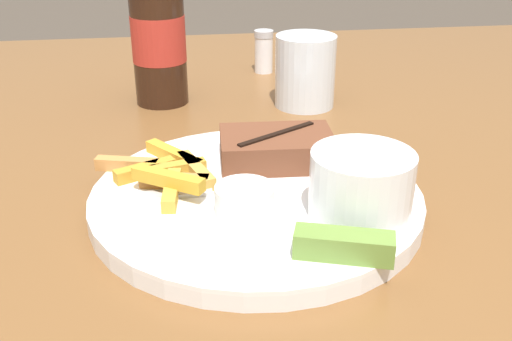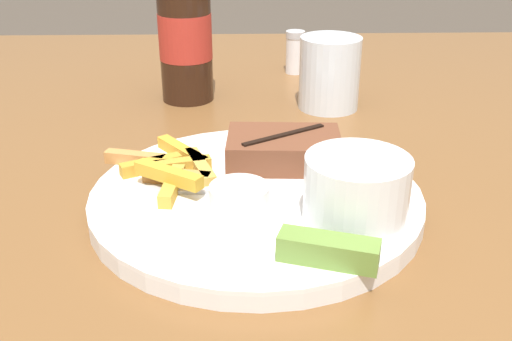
# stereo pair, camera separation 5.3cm
# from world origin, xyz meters

# --- Properties ---
(dining_table) EXTENTS (1.42, 1.40, 0.75)m
(dining_table) POSITION_xyz_m (0.00, 0.00, 0.68)
(dining_table) COLOR brown
(dining_table) RESTS_ON ground_plane
(dinner_plate) EXTENTS (0.30, 0.30, 0.02)m
(dinner_plate) POSITION_xyz_m (0.00, 0.00, 0.75)
(dinner_plate) COLOR white
(dinner_plate) RESTS_ON dining_table
(steak_portion) EXTENTS (0.11, 0.08, 0.03)m
(steak_portion) POSITION_xyz_m (0.03, 0.06, 0.78)
(steak_portion) COLOR brown
(steak_portion) RESTS_ON dinner_plate
(fries_pile) EXTENTS (0.11, 0.14, 0.02)m
(fries_pile) POSITION_xyz_m (-0.08, 0.03, 0.77)
(fries_pile) COLOR #D0843D
(fries_pile) RESTS_ON dinner_plate
(coleslaw_cup) EXTENTS (0.08, 0.08, 0.06)m
(coleslaw_cup) POSITION_xyz_m (0.08, -0.06, 0.80)
(coleslaw_cup) COLOR white
(coleslaw_cup) RESTS_ON dinner_plate
(dipping_sauce_cup) EXTENTS (0.05, 0.05, 0.02)m
(dipping_sauce_cup) POSITION_xyz_m (-0.01, -0.04, 0.78)
(dipping_sauce_cup) COLOR silver
(dipping_sauce_cup) RESTS_ON dinner_plate
(pickle_spear) EXTENTS (0.08, 0.04, 0.02)m
(pickle_spear) POSITION_xyz_m (0.05, -0.11, 0.77)
(pickle_spear) COLOR olive
(pickle_spear) RESTS_ON dinner_plate
(fork_utensil) EXTENTS (0.13, 0.01, 0.00)m
(fork_utensil) POSITION_xyz_m (-0.08, 0.00, 0.77)
(fork_utensil) COLOR #B7B7BC
(fork_utensil) RESTS_ON dinner_plate
(beer_bottle) EXTENTS (0.07, 0.07, 0.25)m
(beer_bottle) POSITION_xyz_m (-0.08, 0.31, 0.84)
(beer_bottle) COLOR black
(beer_bottle) RESTS_ON dining_table
(drinking_glass) EXTENTS (0.08, 0.08, 0.09)m
(drinking_glass) POSITION_xyz_m (0.10, 0.27, 0.79)
(drinking_glass) COLOR silver
(drinking_glass) RESTS_ON dining_table
(salt_shaker) EXTENTS (0.03, 0.03, 0.07)m
(salt_shaker) POSITION_xyz_m (0.07, 0.43, 0.78)
(salt_shaker) COLOR white
(salt_shaker) RESTS_ON dining_table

